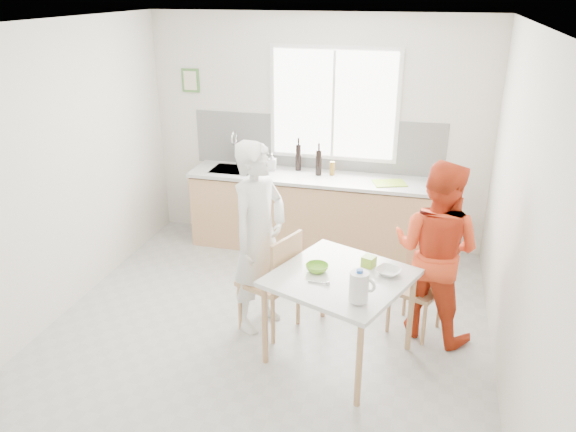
# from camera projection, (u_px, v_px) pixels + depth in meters

# --- Properties ---
(ground) EXTENTS (4.50, 4.50, 0.00)m
(ground) POSITION_uv_depth(u_px,v_px,m) (263.00, 337.00, 5.10)
(ground) COLOR #B7B7B2
(ground) RESTS_ON ground
(room_shell) EXTENTS (4.50, 4.50, 4.50)m
(room_shell) POSITION_uv_depth(u_px,v_px,m) (259.00, 164.00, 4.47)
(room_shell) COLOR silver
(room_shell) RESTS_ON ground
(window) EXTENTS (1.50, 0.06, 1.30)m
(window) POSITION_uv_depth(u_px,v_px,m) (334.00, 104.00, 6.39)
(window) COLOR white
(window) RESTS_ON room_shell
(backsplash) EXTENTS (3.00, 0.02, 0.65)m
(backsplash) POSITION_uv_depth(u_px,v_px,m) (316.00, 144.00, 6.63)
(backsplash) COLOR white
(backsplash) RESTS_ON room_shell
(picture_frame) EXTENTS (0.22, 0.03, 0.28)m
(picture_frame) POSITION_uv_depth(u_px,v_px,m) (190.00, 80.00, 6.73)
(picture_frame) COLOR #487D39
(picture_frame) RESTS_ON room_shell
(kitchen_counter) EXTENTS (2.84, 0.64, 1.37)m
(kitchen_counter) POSITION_uv_depth(u_px,v_px,m) (309.00, 215.00, 6.68)
(kitchen_counter) COLOR tan
(kitchen_counter) RESTS_ON ground
(dining_table) EXTENTS (1.31, 1.31, 0.78)m
(dining_table) POSITION_uv_depth(u_px,v_px,m) (341.00, 284.00, 4.59)
(dining_table) COLOR white
(dining_table) RESTS_ON ground
(chair_left) EXTENTS (0.58, 0.58, 0.97)m
(chair_left) POSITION_uv_depth(u_px,v_px,m) (275.00, 278.00, 5.02)
(chair_left) COLOR tan
(chair_left) RESTS_ON ground
(chair_far) EXTENTS (0.52, 0.52, 0.87)m
(chair_far) POSITION_uv_depth(u_px,v_px,m) (420.00, 281.00, 5.09)
(chair_far) COLOR tan
(chair_far) RESTS_ON ground
(person_white) EXTENTS (0.63, 0.76, 1.77)m
(person_white) POSITION_uv_depth(u_px,v_px,m) (259.00, 238.00, 4.99)
(person_white) COLOR white
(person_white) RESTS_ON ground
(person_red) EXTENTS (0.97, 0.87, 1.64)m
(person_red) POSITION_uv_depth(u_px,v_px,m) (436.00, 251.00, 4.88)
(person_red) COLOR red
(person_red) RESTS_ON ground
(bowl_green) EXTENTS (0.25, 0.25, 0.06)m
(bowl_green) POSITION_uv_depth(u_px,v_px,m) (317.00, 268.00, 4.62)
(bowl_green) COLOR #75C32D
(bowl_green) RESTS_ON dining_table
(bowl_white) EXTENTS (0.26, 0.26, 0.05)m
(bowl_white) POSITION_uv_depth(u_px,v_px,m) (389.00, 272.00, 4.57)
(bowl_white) COLOR white
(bowl_white) RESTS_ON dining_table
(milk_jug) EXTENTS (0.20, 0.15, 0.26)m
(milk_jug) POSITION_uv_depth(u_px,v_px,m) (359.00, 286.00, 4.12)
(milk_jug) COLOR white
(milk_jug) RESTS_ON dining_table
(green_box) EXTENTS (0.13, 0.13, 0.09)m
(green_box) POSITION_uv_depth(u_px,v_px,m) (369.00, 261.00, 4.69)
(green_box) COLOR #89BA2A
(green_box) RESTS_ON dining_table
(spoon) EXTENTS (0.16, 0.02, 0.01)m
(spoon) POSITION_uv_depth(u_px,v_px,m) (318.00, 282.00, 4.43)
(spoon) COLOR #A5A5AA
(spoon) RESTS_ON dining_table
(cutting_board) EXTENTS (0.41, 0.35, 0.01)m
(cutting_board) POSITION_uv_depth(u_px,v_px,m) (390.00, 183.00, 6.22)
(cutting_board) COLOR #90B62A
(cutting_board) RESTS_ON kitchen_counter
(wine_bottle_a) EXTENTS (0.07, 0.07, 0.32)m
(wine_bottle_a) POSITION_uv_depth(u_px,v_px,m) (298.00, 157.00, 6.62)
(wine_bottle_a) COLOR black
(wine_bottle_a) RESTS_ON kitchen_counter
(wine_bottle_b) EXTENTS (0.07, 0.07, 0.30)m
(wine_bottle_b) POSITION_uv_depth(u_px,v_px,m) (319.00, 163.00, 6.45)
(wine_bottle_b) COLOR black
(wine_bottle_b) RESTS_ON kitchen_counter
(jar_amber) EXTENTS (0.06, 0.06, 0.16)m
(jar_amber) POSITION_uv_depth(u_px,v_px,m) (332.00, 168.00, 6.48)
(jar_amber) COLOR olive
(jar_amber) RESTS_ON kitchen_counter
(soap_bottle) EXTENTS (0.10, 0.10, 0.20)m
(soap_bottle) POSITION_uv_depth(u_px,v_px,m) (272.00, 162.00, 6.65)
(soap_bottle) COLOR #999999
(soap_bottle) RESTS_ON kitchen_counter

